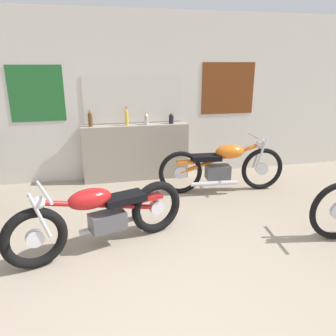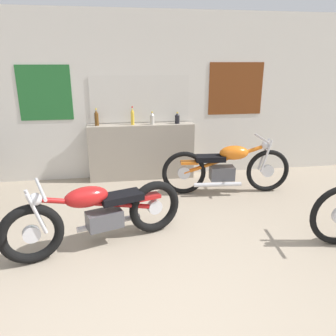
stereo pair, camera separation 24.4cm
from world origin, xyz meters
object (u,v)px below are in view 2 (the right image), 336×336
Objects in this scene: bottle_left_center at (132,117)px; motorcycle_orange at (226,167)px; bottle_right_center at (177,119)px; motorcycle_red at (98,213)px; bottle_leftmost at (97,118)px; bottle_center at (152,119)px.

bottle_left_center is 0.15× the size of motorcycle_orange.
motorcycle_orange is (0.63, -0.88, -0.63)m from bottle_right_center.
motorcycle_orange reaches higher than motorcycle_red.
bottle_leftmost is 2.28m from motorcycle_orange.
bottle_leftmost reaches higher than bottle_right_center.
bottle_left_center is at bearing -2.07° from bottle_leftmost.
bottle_leftmost is 0.92× the size of bottle_left_center.
bottle_right_center is at bearing 125.48° from motorcycle_orange.
motorcycle_orange is at bearing -54.52° from bottle_right_center.
bottle_right_center is (0.44, 0.01, -0.01)m from bottle_center.
bottle_leftmost is at bearing 155.65° from motorcycle_orange.
bottle_center is at bearing -1.85° from bottle_leftmost.
bottle_right_center is at bearing 59.57° from motorcycle_red.
bottle_center is at bearing -1.45° from bottle_left_center.
bottle_left_center reaches higher than motorcycle_orange.
motorcycle_red is (0.08, -2.20, -0.70)m from bottle_leftmost.
motorcycle_orange is (1.39, -0.88, -0.68)m from bottle_left_center.
bottle_center is 1.11× the size of bottle_right_center.
motorcycle_red is 0.97× the size of motorcycle_orange.
bottle_center is at bearing 140.66° from motorcycle_orange.
bottle_leftmost is 0.60m from bottle_left_center.
bottle_leftmost is at bearing 92.09° from motorcycle_red.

